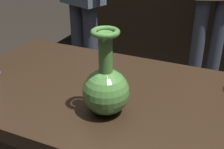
{
  "coord_description": "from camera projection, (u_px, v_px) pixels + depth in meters",
  "views": [
    {
      "loc": [
        0.33,
        -0.78,
        1.31
      ],
      "look_at": [
        0.01,
        -0.06,
        0.9
      ],
      "focal_mm": 45.82,
      "sensor_mm": 36.0,
      "label": 1
    }
  ],
  "objects": [
    {
      "name": "back_display_shelf",
      "position": [
        201.0,
        17.0,
        2.92
      ],
      "size": [
        2.6,
        0.4,
        0.99
      ],
      "color": "black",
      "rests_on": "ground_plane"
    },
    {
      "name": "vase_centerpiece",
      "position": [
        106.0,
        88.0,
        0.85
      ],
      "size": [
        0.14,
        0.14,
        0.27
      ],
      "color": "#477A38",
      "rests_on": "display_plinth"
    }
  ]
}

